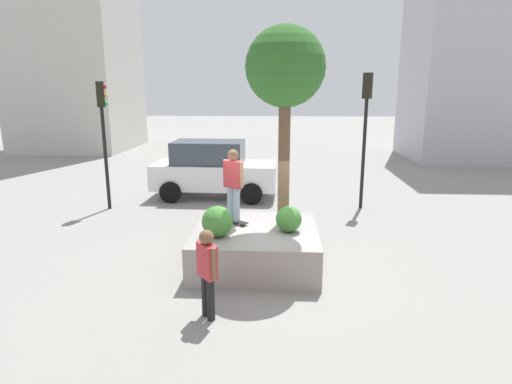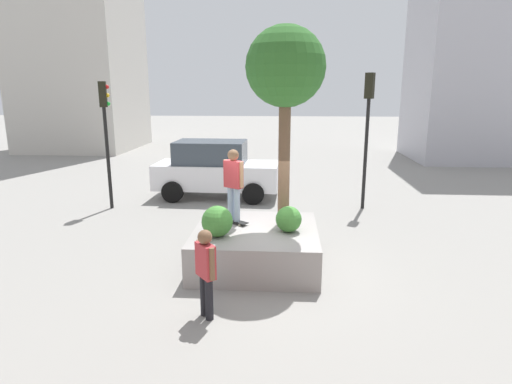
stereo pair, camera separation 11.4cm
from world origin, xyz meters
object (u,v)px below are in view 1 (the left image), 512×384
police_car (213,169)px  pedestrian_crossing (207,268)px  planter_ledge (256,246)px  skateboarder (233,180)px  traffic_light_corner (366,118)px  skateboard (234,221)px  traffic_light_median (103,123)px  plaza_tree (285,70)px

police_car → pedestrian_crossing: 9.24m
planter_ledge → skateboarder: (-0.57, 0.38, 1.55)m
planter_ledge → traffic_light_corner: bearing=56.6°
skateboard → pedestrian_crossing: 2.97m
skateboarder → traffic_light_corner: size_ratio=0.38×
police_car → traffic_light_median: traffic_light_median is taller
plaza_tree → traffic_light_corner: plaza_tree is taller
skateboarder → traffic_light_median: bearing=138.8°
skateboarder → pedestrian_crossing: size_ratio=1.04×
skateboarder → traffic_light_corner: traffic_light_corner is taller
skateboard → traffic_light_median: traffic_light_median is taller
pedestrian_crossing → planter_ledge: bearing=74.0°
plaza_tree → skateboard: plaza_tree is taller
planter_ledge → plaza_tree: plaza_tree is taller
skateboarder → traffic_light_median: traffic_light_median is taller
planter_ledge → traffic_light_median: size_ratio=0.67×
skateboarder → pedestrian_crossing: 3.14m
traffic_light_median → pedestrian_crossing: (4.76, -7.27, -2.03)m
police_car → traffic_light_median: 4.37m
police_car → planter_ledge: bearing=-72.8°
plaza_tree → police_car: (-2.68, 6.19, -3.44)m
plaza_tree → pedestrian_crossing: size_ratio=2.73×
traffic_light_corner → pedestrian_crossing: (-4.21, -7.85, -2.20)m
plaza_tree → skateboarder: (-1.22, 0.00, -2.57)m
planter_ledge → skateboarder: 1.69m
plaza_tree → skateboarder: bearing=179.9°
traffic_light_corner → pedestrian_crossing: 9.18m
police_car → pedestrian_crossing: bearing=-81.9°
planter_ledge → traffic_light_median: traffic_light_median is taller
skateboard → skateboarder: (0.00, 0.00, 1.04)m
planter_ledge → skateboarder: bearing=146.7°
planter_ledge → skateboarder: skateboarder is taller
traffic_light_median → pedestrian_crossing: size_ratio=2.58×
plaza_tree → pedestrian_crossing: bearing=-115.1°
planter_ledge → plaza_tree: size_ratio=0.63×
skateboard → traffic_light_corner: traffic_light_corner is taller
traffic_light_corner → traffic_light_median: traffic_light_corner is taller
traffic_light_median → plaza_tree: bearing=-35.0°
traffic_light_corner → pedestrian_crossing: size_ratio=2.74×
police_car → traffic_light_median: bearing=-151.5°
planter_ledge → traffic_light_corner: traffic_light_corner is taller
plaza_tree → police_car: 7.57m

